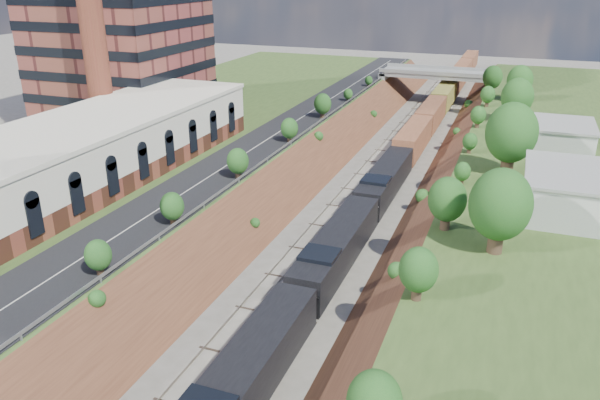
# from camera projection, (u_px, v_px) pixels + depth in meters

# --- Properties ---
(platform_left) EXTENTS (44.00, 180.00, 5.00)m
(platform_left) POSITION_uv_depth(u_px,v_px,m) (144.00, 154.00, 85.31)
(platform_left) COLOR #374F20
(platform_left) RESTS_ON ground
(embankment_left) EXTENTS (10.00, 180.00, 10.00)m
(embankment_left) POSITION_uv_depth(u_px,v_px,m) (283.00, 189.00, 79.02)
(embankment_left) COLOR brown
(embankment_left) RESTS_ON ground
(embankment_right) EXTENTS (10.00, 180.00, 10.00)m
(embankment_right) POSITION_uv_depth(u_px,v_px,m) (449.00, 211.00, 71.79)
(embankment_right) COLOR brown
(embankment_right) RESTS_ON ground
(rail_left_track) EXTENTS (1.58, 180.00, 0.18)m
(rail_left_track) POSITION_uv_depth(u_px,v_px,m) (343.00, 196.00, 76.22)
(rail_left_track) COLOR gray
(rail_left_track) RESTS_ON ground
(rail_right_track) EXTENTS (1.58, 180.00, 0.18)m
(rail_right_track) POSITION_uv_depth(u_px,v_px,m) (382.00, 202.00, 74.52)
(rail_right_track) COLOR gray
(rail_right_track) RESTS_ON ground
(road) EXTENTS (8.00, 180.00, 0.10)m
(road) POSITION_uv_depth(u_px,v_px,m) (252.00, 150.00, 78.62)
(road) COLOR black
(road) RESTS_ON platform_left
(guardrail) EXTENTS (0.10, 171.00, 0.70)m
(guardrail) POSITION_uv_depth(u_px,v_px,m) (279.00, 150.00, 76.91)
(guardrail) COLOR #99999E
(guardrail) RESTS_ON platform_left
(commercial_building) EXTENTS (14.30, 62.30, 7.00)m
(commercial_building) POSITION_uv_depth(u_px,v_px,m) (57.00, 163.00, 62.33)
(commercial_building) COLOR brown
(commercial_building) RESTS_ON platform_left
(overpass) EXTENTS (24.50, 8.30, 7.40)m
(overpass) POSITION_uv_depth(u_px,v_px,m) (437.00, 80.00, 127.41)
(overpass) COLOR gray
(overpass) RESTS_ON ground
(white_building_near) EXTENTS (9.00, 12.00, 4.00)m
(white_building_near) POSITION_uv_depth(u_px,v_px,m) (572.00, 193.00, 58.14)
(white_building_near) COLOR silver
(white_building_near) RESTS_ON platform_right
(white_building_far) EXTENTS (8.00, 10.00, 3.60)m
(white_building_far) POSITION_uv_depth(u_px,v_px,m) (559.00, 138.00, 77.48)
(white_building_far) COLOR silver
(white_building_far) RESTS_ON platform_right
(tree_right_large) EXTENTS (5.25, 5.25, 7.61)m
(tree_right_large) POSITION_uv_depth(u_px,v_px,m) (500.00, 205.00, 48.97)
(tree_right_large) COLOR #473323
(tree_right_large) RESTS_ON platform_right
(tree_left_crest) EXTENTS (2.45, 2.45, 3.55)m
(tree_left_crest) POSITION_uv_depth(u_px,v_px,m) (61.00, 280.00, 41.93)
(tree_left_crest) COLOR #473323
(tree_left_crest) RESTS_ON platform_left
(freight_train) EXTENTS (3.29, 166.85, 4.85)m
(freight_train) POSITION_uv_depth(u_px,v_px,m) (429.00, 117.00, 105.01)
(freight_train) COLOR black
(freight_train) RESTS_ON ground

